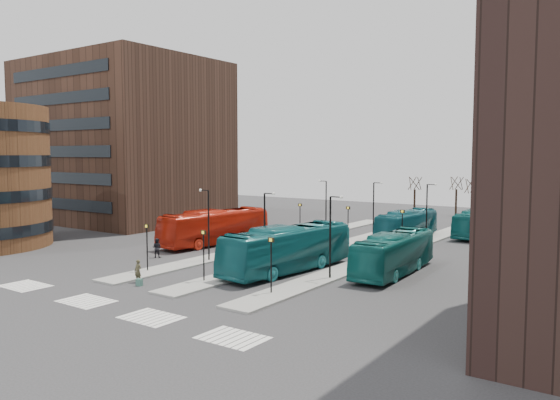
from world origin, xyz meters
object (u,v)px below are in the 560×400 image
Objects in this scene: suitcase at (139,282)px; teal_bus_c at (394,253)px; commuter_a at (157,248)px; teal_bus_a at (288,249)px; commuter_b at (242,264)px; commuter_c at (286,261)px; teal_bus_b at (407,225)px; traveller at (138,271)px; red_bus at (215,227)px; teal_bus_d at (478,223)px.

suitcase is 0.04× the size of teal_bus_c.
teal_bus_a is at bearing 167.25° from commuter_a.
suitcase is 0.27× the size of commuter_b.
teal_bus_a reaches higher than teal_bus_c.
commuter_c is at bearing 150.33° from teal_bus_a.
teal_bus_c reaches higher than teal_bus_b.
commuter_c is (5.63, 10.11, 0.54)m from suitcase.
traveller is 7.62m from commuter_b.
red_bus is 15.21m from commuter_b.
teal_bus_d is (5.85, 6.28, -0.06)m from teal_bus_b.
commuter_b is 3.95m from commuter_c.
red_bus is 20.76m from teal_bus_c.
teal_bus_c reaches higher than traveller.
commuter_c is at bearing 46.72° from suitcase.
commuter_b is (-9.09, -30.89, -0.60)m from teal_bus_d.
suitcase is 19.22m from teal_bus_c.
teal_bus_b is 31.58m from traveller.
teal_bus_a is 11.54m from traveller.
commuter_a is 11.08m from commuter_b.
red_bus reaches higher than commuter_a.
teal_bus_d is 28.32m from commuter_c.
teal_bus_a reaches higher than suitcase.
suitcase is 32.00m from teal_bus_b.
traveller is (6.73, -15.80, -0.97)m from red_bus.
teal_bus_a is 13.09m from commuter_a.
teal_bus_c is 6.26× the size of commuter_b.
teal_bus_a reaches higher than traveller.
commuter_a is (0.55, -8.39, -0.93)m from red_bus.
teal_bus_c is 6.58× the size of commuter_a.
teal_bus_c is 23.38m from teal_bus_d.
teal_bus_c is 8.43m from commuter_c.
commuter_c is at bearing -104.50° from teal_bus_d.
suitcase is at bearing -14.64° from commuter_c.
teal_bus_d is at bearing 179.31° from commuter_c.
teal_bus_b is 6.82× the size of traveller.
teal_bus_b is 21.12m from commuter_c.
red_bus reaches higher than teal_bus_c.
teal_bus_d is (13.04, 37.44, 1.27)m from suitcase.
teal_bus_a is at bearing -152.80° from teal_bus_c.
teal_bus_b is 6.19× the size of commuter_b.
teal_bus_b is 1.04× the size of teal_bus_d.
teal_bus_a is 1.08m from commuter_c.
red_bus is 1.14× the size of teal_bus_b.
teal_bus_a is at bearing -103.91° from teal_bus_d.
red_bus is at bearing 159.71° from teal_bus_a.
commuter_b is at bearing -105.73° from teal_bus_d.
commuter_a is at bearing -80.19° from red_bus.
teal_bus_a is 21.26m from teal_bus_b.
teal_bus_b is 27.15m from commuter_a.
teal_bus_d is 5.96× the size of commuter_b.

